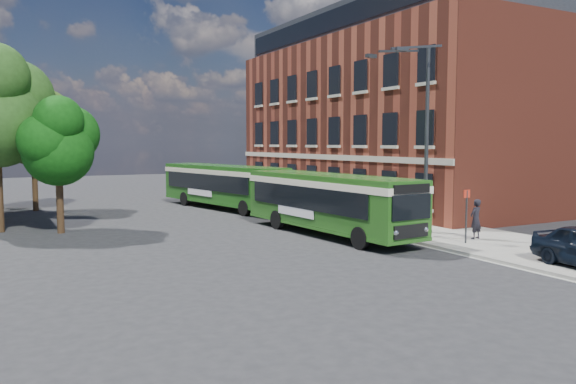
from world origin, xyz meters
TOP-DOWN VIEW (x-y plane):
  - ground at (0.00, 0.00)m, footprint 120.00×120.00m
  - pavement at (7.00, 8.00)m, footprint 6.00×48.00m
  - kerb_line at (3.95, 8.00)m, footprint 0.12×48.00m
  - brick_office at (14.00, 12.00)m, footprint 12.10×26.00m
  - street_lamp at (4.84, -2.00)m, footprint 2.96×2.38m
  - bus_stop_sign at (5.60, -4.20)m, footprint 0.35×0.08m
  - bus_front at (1.92, 1.39)m, footprint 3.40×11.79m
  - bus_rear at (1.49, 14.46)m, footprint 4.86×12.59m
  - pedestrian_a at (6.84, -3.59)m, footprint 0.75×0.56m
  - pedestrian_b at (6.11, -0.93)m, footprint 1.03×0.92m
  - tree_left at (-9.74, 8.21)m, footprint 4.09×3.89m
  - tree_right at (-10.12, 19.13)m, footprint 5.19×4.94m

SIDE VIEW (x-z plane):
  - ground at x=0.00m, z-range 0.00..0.00m
  - kerb_line at x=3.95m, z-range 0.00..0.01m
  - pavement at x=7.00m, z-range 0.00..0.15m
  - pedestrian_b at x=6.11m, z-range 0.15..1.92m
  - pedestrian_a at x=6.84m, z-range 0.15..2.00m
  - bus_stop_sign at x=5.60m, z-range 0.25..2.77m
  - bus_front at x=1.92m, z-range 0.32..3.34m
  - bus_rear at x=1.49m, z-range 0.32..3.34m
  - tree_left at x=-9.74m, z-range 1.23..8.13m
  - street_lamp at x=4.84m, z-range 0.29..9.29m
  - tree_right at x=-10.12m, z-range 1.57..10.33m
  - brick_office at x=14.00m, z-range -0.13..14.07m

